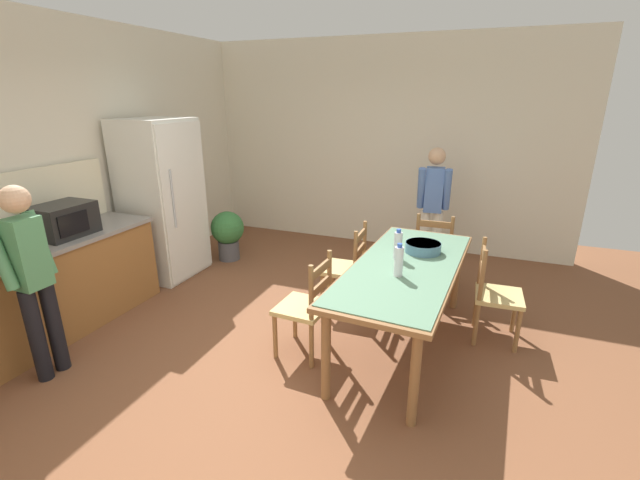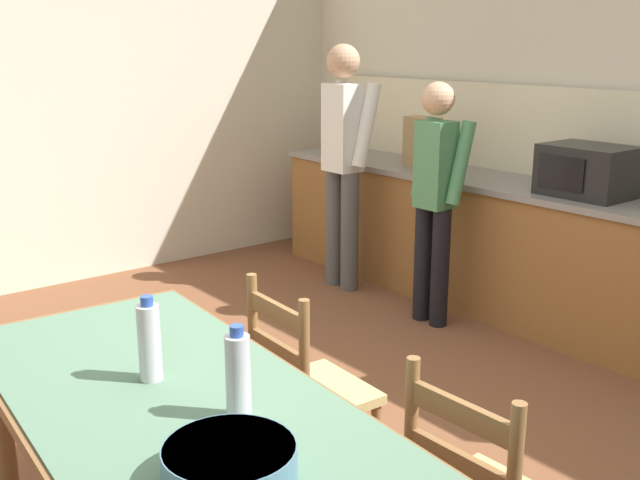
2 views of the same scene
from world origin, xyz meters
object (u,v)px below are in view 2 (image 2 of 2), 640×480
at_px(bottle_off_centre, 238,375).
at_px(chair_side_far_left, 307,393).
at_px(person_at_sink, 344,155).
at_px(serving_bowl, 230,461).
at_px(person_at_counter, 435,191).
at_px(bottle_near_centre, 149,341).
at_px(microwave, 587,171).
at_px(paper_bag, 422,142).
at_px(dining_table, 190,439).

xyz_separation_m(bottle_off_centre, chair_side_far_left, (-0.53, 0.64, -0.46)).
bearing_deg(person_at_sink, serving_bowl, -134.26).
bearing_deg(person_at_counter, bottle_near_centre, -154.95).
distance_m(microwave, bottle_near_centre, 3.08).
height_order(paper_bag, serving_bowl, paper_bag).
bearing_deg(bottle_off_centre, bottle_near_centre, -167.35).
distance_m(bottle_off_centre, chair_side_far_left, 0.95).
xyz_separation_m(paper_bag, bottle_near_centre, (1.80, -3.03, -0.17)).
xyz_separation_m(paper_bag, person_at_counter, (0.62, -0.51, -0.20)).
relative_size(serving_bowl, person_at_sink, 0.18).
xyz_separation_m(bottle_off_centre, person_at_sink, (-2.46, 2.46, 0.09)).
height_order(paper_bag, chair_side_far_left, paper_bag).
bearing_deg(chair_side_far_left, dining_table, 122.68).
bearing_deg(microwave, dining_table, -76.81).
relative_size(bottle_near_centre, chair_side_far_left, 0.30).
xyz_separation_m(bottle_off_centre, person_at_counter, (-1.55, 2.44, -0.04)).
height_order(bottle_off_centre, serving_bowl, bottle_off_centre).
relative_size(bottle_near_centre, serving_bowl, 0.84).
bearing_deg(person_at_sink, dining_table, -137.39).
distance_m(chair_side_far_left, person_at_sink, 2.71).
distance_m(dining_table, chair_side_far_left, 0.89).
relative_size(microwave, chair_side_far_left, 0.55).
height_order(bottle_near_centre, serving_bowl, bottle_near_centre).
bearing_deg(bottle_off_centre, person_at_counter, 122.39).
height_order(bottle_off_centre, chair_side_far_left, bottle_off_centre).
relative_size(microwave, bottle_near_centre, 1.85).
height_order(microwave, person_at_sink, person_at_sink).
height_order(dining_table, person_at_counter, person_at_counter).
relative_size(paper_bag, person_at_sink, 0.20).
bearing_deg(person_at_counter, chair_side_far_left, -150.55).
xyz_separation_m(microwave, bottle_off_centre, (0.83, -2.96, -0.14)).
distance_m(serving_bowl, person_at_counter, 3.18).
height_order(bottle_near_centre, person_at_counter, person_at_counter).
distance_m(microwave, paper_bag, 1.34).
bearing_deg(serving_bowl, dining_table, 166.65).
relative_size(dining_table, bottle_near_centre, 7.86).
height_order(microwave, person_at_counter, person_at_counter).
xyz_separation_m(bottle_near_centre, chair_side_far_left, (-0.16, 0.72, -0.46)).
bearing_deg(paper_bag, person_at_sink, -121.35).
xyz_separation_m(chair_side_far_left, person_at_sink, (-1.93, 1.82, 0.55)).
bearing_deg(paper_bag, serving_bowl, -52.40).
bearing_deg(dining_table, microwave, 103.19).
xyz_separation_m(serving_bowl, person_at_sink, (-2.71, 2.64, 0.16)).
xyz_separation_m(microwave, person_at_counter, (-0.72, -0.52, -0.17)).
relative_size(chair_side_far_left, person_at_counter, 0.59).
height_order(paper_bag, dining_table, paper_bag).
bearing_deg(chair_side_far_left, serving_bowl, 136.40).
distance_m(paper_bag, bottle_near_centre, 3.53).
distance_m(paper_bag, bottle_off_centre, 3.66).
height_order(bottle_near_centre, chair_side_far_left, bottle_near_centre).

